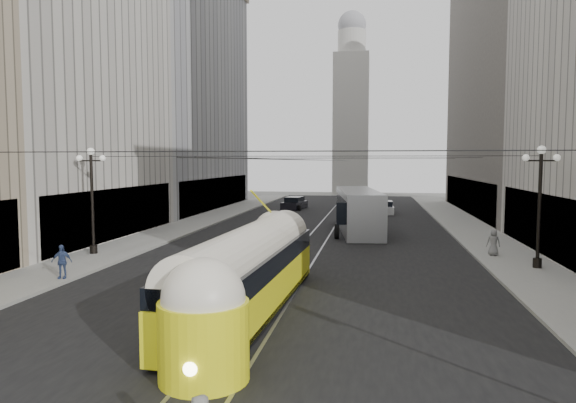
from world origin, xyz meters
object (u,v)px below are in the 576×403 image
(city_bus, at_px, (358,209))
(pedestrian_crossing_a, at_px, (169,320))
(pedestrian_sidewalk_left, at_px, (62,262))
(streetcar, at_px, (250,269))
(pedestrian_sidewalk_right, at_px, (494,242))

(city_bus, distance_m, pedestrian_crossing_a, 27.92)
(pedestrian_crossing_a, distance_m, pedestrian_sidewalk_left, 11.22)
(streetcar, relative_size, pedestrian_sidewalk_left, 9.33)
(streetcar, relative_size, city_bus, 1.11)
(streetcar, xyz_separation_m, pedestrian_crossing_a, (-1.54, -4.19, -0.74))
(pedestrian_crossing_a, distance_m, pedestrian_sidewalk_right, 21.54)
(city_bus, relative_size, pedestrian_sidewalk_right, 8.62)
(streetcar, distance_m, pedestrian_sidewalk_right, 17.34)
(city_bus, bearing_deg, pedestrian_sidewalk_left, -123.54)
(pedestrian_sidewalk_right, height_order, pedestrian_sidewalk_left, pedestrian_sidewalk_left)
(pedestrian_sidewalk_left, bearing_deg, city_bus, 43.55)
(streetcar, distance_m, pedestrian_crossing_a, 4.53)
(pedestrian_crossing_a, relative_size, pedestrian_sidewalk_right, 1.09)
(city_bus, height_order, pedestrian_crossing_a, city_bus)
(streetcar, height_order, pedestrian_sidewalk_right, streetcar)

